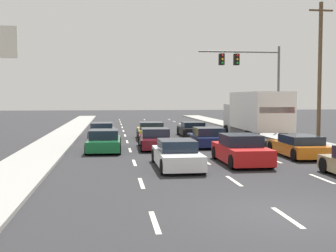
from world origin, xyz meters
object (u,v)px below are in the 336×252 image
car_red (241,150)px  car_orange (299,146)px  car_navy (208,138)px  car_green (104,141)px  box_truck (255,113)px  car_yellow (151,131)px  car_maroon (155,139)px  car_gray (102,131)px  car_black (192,130)px  utility_pole_mid (320,69)px  traffic_signal_mast (247,68)px  car_white (177,155)px

car_red → car_orange: size_ratio=0.96×
car_navy → car_red: (0.01, -7.13, 0.07)m
car_green → box_truck: 11.03m
car_yellow → car_maroon: car_yellow is taller
car_gray → car_green: (0.28, -7.64, -0.00)m
car_yellow → car_black: 3.99m
car_yellow → car_black: bearing=29.8°
car_red → box_truck: box_truck is taller
car_yellow → car_orange: bearing=-57.5°
car_gray → car_orange: bearing=-47.6°
car_gray → box_truck: size_ratio=0.49×
car_maroon → utility_pole_mid: size_ratio=0.45×
car_maroon → car_red: car_red is taller
car_maroon → traffic_signal_mast: traffic_signal_mast is taller
car_red → traffic_signal_mast: traffic_signal_mast is taller
car_green → box_truck: bearing=21.2°
car_green → traffic_signal_mast: (11.90, 11.48, 4.97)m
utility_pole_mid → traffic_signal_mast: bearing=122.3°
car_navy → car_orange: car_navy is taller
car_white → car_black: 15.82m
car_white → car_navy: bearing=68.7°
car_gray → car_green: size_ratio=0.91×
car_yellow → car_red: size_ratio=1.00×
traffic_signal_mast → box_truck: bearing=-102.8°
car_white → utility_pole_mid: bearing=44.5°
car_white → box_truck: size_ratio=0.53×
car_navy → car_orange: size_ratio=0.90×
car_yellow → car_green: bearing=-115.3°
car_yellow → car_navy: size_ratio=1.06×
box_truck → car_orange: size_ratio=1.93×
car_green → car_orange: bearing=-20.1°
car_orange → utility_pole_mid: utility_pole_mid is taller
car_gray → traffic_signal_mast: 13.70m
utility_pole_mid → car_orange: bearing=-120.9°
car_green → car_orange: 10.69m
car_black → car_navy: size_ratio=1.05×
car_gray → traffic_signal_mast: (12.18, 3.84, 4.97)m
car_navy → box_truck: size_ratio=0.47×
car_gray → car_maroon: bearing=-64.0°
traffic_signal_mast → utility_pole_mid: (3.70, -5.85, -0.40)m
car_maroon → car_black: size_ratio=1.04×
box_truck → car_orange: box_truck is taller
car_white → car_red: bearing=15.2°
car_white → car_black: car_white is taller
car_gray → traffic_signal_mast: size_ratio=0.57×
car_red → traffic_signal_mast: 18.66m
car_maroon → car_white: size_ratio=0.98×
car_red → utility_pole_mid: 15.27m
car_green → car_white: size_ratio=1.02×
car_navy → utility_pole_mid: bearing=24.2°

